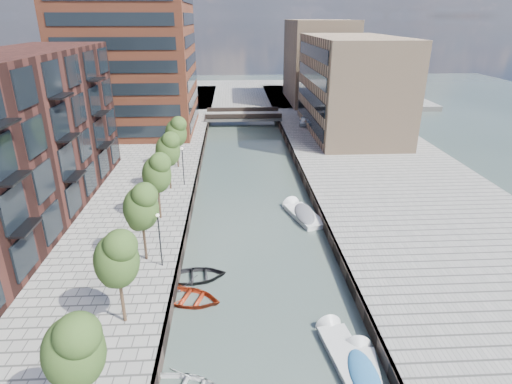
{
  "coord_description": "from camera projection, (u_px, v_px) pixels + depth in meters",
  "views": [
    {
      "loc": [
        -1.91,
        -2.86,
        17.67
      ],
      "look_at": [
        0.0,
        31.44,
        3.5
      ],
      "focal_mm": 30.0,
      "sensor_mm": 36.0,
      "label": 1
    }
  ],
  "objects": [
    {
      "name": "water",
      "position": [
        252.0,
        192.0,
        46.4
      ],
      "size": [
        300.0,
        300.0,
        0.0
      ],
      "primitive_type": "plane",
      "color": "#38473F",
      "rests_on": "ground"
    },
    {
      "name": "quay_right",
      "position": [
        397.0,
        185.0,
        47.03
      ],
      "size": [
        20.0,
        140.0,
        1.0
      ],
      "primitive_type": "cube",
      "color": "gray",
      "rests_on": "ground"
    },
    {
      "name": "quay_wall_left",
      "position": [
        195.0,
        189.0,
        45.89
      ],
      "size": [
        0.25,
        140.0,
        1.0
      ],
      "primitive_type": "cube",
      "color": "#332823",
      "rests_on": "ground"
    },
    {
      "name": "quay_wall_right",
      "position": [
        307.0,
        186.0,
        46.52
      ],
      "size": [
        0.25,
        140.0,
        1.0
      ],
      "primitive_type": "cube",
      "color": "#332823",
      "rests_on": "ground"
    },
    {
      "name": "far_closure",
      "position": [
        240.0,
        94.0,
        101.59
      ],
      "size": [
        80.0,
        40.0,
        1.0
      ],
      "primitive_type": "cube",
      "color": "gray",
      "rests_on": "ground"
    },
    {
      "name": "apartment_block",
      "position": [
        0.0,
        151.0,
        33.09
      ],
      "size": [
        8.0,
        38.0,
        14.0
      ],
      "primitive_type": "cube",
      "color": "black",
      "rests_on": "quay_left"
    },
    {
      "name": "tower",
      "position": [
        127.0,
        28.0,
        62.5
      ],
      "size": [
        18.0,
        18.0,
        30.0
      ],
      "primitive_type": "cube",
      "color": "brown",
      "rests_on": "quay_left"
    },
    {
      "name": "tan_block_near",
      "position": [
        350.0,
        85.0,
        64.48
      ],
      "size": [
        12.0,
        25.0,
        14.0
      ],
      "primitive_type": "cube",
      "color": "tan",
      "rests_on": "quay_right"
    },
    {
      "name": "tan_block_far",
      "position": [
        318.0,
        61.0,
        88.1
      ],
      "size": [
        12.0,
        20.0,
        16.0
      ],
      "primitive_type": "cube",
      "color": "tan",
      "rests_on": "quay_right"
    },
    {
      "name": "bridge",
      "position": [
        243.0,
        116.0,
        75.41
      ],
      "size": [
        13.0,
        6.0,
        1.3
      ],
      "color": "gray",
      "rests_on": "ground"
    },
    {
      "name": "tree_1",
      "position": [
        73.0,
        348.0,
        17.17
      ],
      "size": [
        2.5,
        2.5,
        5.95
      ],
      "color": "#382619",
      "rests_on": "quay_left"
    },
    {
      "name": "tree_2",
      "position": [
        116.0,
        257.0,
        23.63
      ],
      "size": [
        2.5,
        2.5,
        5.95
      ],
      "color": "#382619",
      "rests_on": "quay_left"
    },
    {
      "name": "tree_3",
      "position": [
        141.0,
        206.0,
        30.09
      ],
      "size": [
        2.5,
        2.5,
        5.95
      ],
      "color": "#382619",
      "rests_on": "quay_left"
    },
    {
      "name": "tree_4",
      "position": [
        157.0,
        172.0,
        36.55
      ],
      "size": [
        2.5,
        2.5,
        5.95
      ],
      "color": "#382619",
      "rests_on": "quay_left"
    },
    {
      "name": "tree_5",
      "position": [
        168.0,
        149.0,
        43.02
      ],
      "size": [
        2.5,
        2.5,
        5.95
      ],
      "color": "#382619",
      "rests_on": "quay_left"
    },
    {
      "name": "tree_6",
      "position": [
        176.0,
        131.0,
        49.48
      ],
      "size": [
        2.5,
        2.5,
        5.95
      ],
      "color": "#382619",
      "rests_on": "quay_left"
    },
    {
      "name": "lamp_1",
      "position": [
        159.0,
        234.0,
        29.92
      ],
      "size": [
        0.24,
        0.24,
        4.12
      ],
      "color": "black",
      "rests_on": "quay_left"
    },
    {
      "name": "lamp_2",
      "position": [
        183.0,
        162.0,
        44.69
      ],
      "size": [
        0.24,
        0.24,
        4.12
      ],
      "color": "black",
      "rests_on": "quay_left"
    },
    {
      "name": "sloop_2",
      "position": [
        189.0,
        301.0,
        28.63
      ],
      "size": [
        5.32,
        4.5,
        0.94
      ],
      "primitive_type": "imported",
      "rotation": [
        0.0,
        0.0,
        1.25
      ],
      "color": "#9D2A11",
      "rests_on": "ground"
    },
    {
      "name": "sloop_4",
      "position": [
        196.0,
        279.0,
        31.04
      ],
      "size": [
        4.81,
        3.69,
        0.92
      ],
      "primitive_type": "imported",
      "rotation": [
        0.0,
        0.0,
        1.69
      ],
      "color": "black",
      "rests_on": "ground"
    },
    {
      "name": "motorboat_2",
      "position": [
        340.0,
        348.0,
        24.42
      ],
      "size": [
        2.41,
        5.13,
        1.65
      ],
      "color": "silver",
      "rests_on": "ground"
    },
    {
      "name": "motorboat_3",
      "position": [
        363.0,
        373.0,
        22.57
      ],
      "size": [
        2.31,
        4.99,
        1.6
      ],
      "color": "silver",
      "rests_on": "ground"
    },
    {
      "name": "motorboat_4",
      "position": [
        302.0,
        214.0,
        40.7
      ],
      "size": [
        3.55,
        6.02,
        1.9
      ],
      "color": "white",
      "rests_on": "ground"
    },
    {
      "name": "car",
      "position": [
        304.0,
        121.0,
        70.35
      ],
      "size": [
        2.28,
        4.17,
        1.35
      ],
      "primitive_type": "imported",
      "rotation": [
        0.0,
        0.0,
        -0.18
      ],
      "color": "silver",
      "rests_on": "quay_right"
    }
  ]
}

